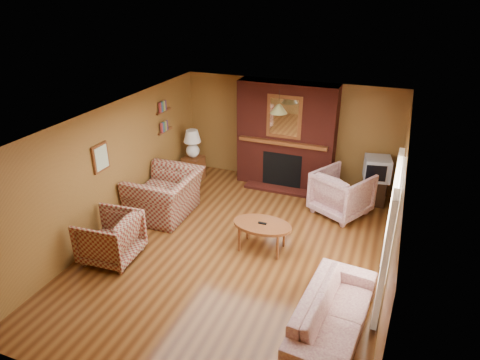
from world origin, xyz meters
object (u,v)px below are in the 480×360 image
at_px(plaid_loveseat, 165,194).
at_px(floral_armchair, 342,193).
at_px(floral_sofa, 333,313).
at_px(plaid_armchair, 110,237).
at_px(fireplace, 286,136).
at_px(crt_tv, 377,169).
at_px(coffee_table, 262,226).
at_px(tv_stand, 374,191).
at_px(table_lamp, 192,142).
at_px(side_table, 194,168).

distance_m(plaid_loveseat, floral_armchair, 3.58).
bearing_deg(floral_armchair, floral_sofa, 125.92).
bearing_deg(plaid_loveseat, floral_armchair, 110.97).
distance_m(plaid_armchair, floral_armchair, 4.56).
bearing_deg(floral_armchair, fireplace, -3.68).
relative_size(plaid_armchair, crt_tv, 1.50).
bearing_deg(coffee_table, crt_tv, 56.61).
height_order(fireplace, coffee_table, fireplace).
xyz_separation_m(coffee_table, tv_stand, (1.68, 2.55, -0.18)).
bearing_deg(coffee_table, plaid_armchair, -152.50).
height_order(floral_armchair, table_lamp, table_lamp).
distance_m(side_table, table_lamp, 0.66).
relative_size(floral_sofa, tv_stand, 3.71).
bearing_deg(crt_tv, coffee_table, -123.39).
relative_size(side_table, tv_stand, 1.03).
bearing_deg(side_table, tv_stand, 4.82).
height_order(plaid_loveseat, crt_tv, crt_tv).
bearing_deg(floral_sofa, fireplace, 29.11).
distance_m(plaid_armchair, tv_stand, 5.49).
distance_m(plaid_armchair, coffee_table, 2.62).
height_order(plaid_armchair, side_table, plaid_armchair).
bearing_deg(plaid_loveseat, coffee_table, 76.89).
bearing_deg(plaid_armchair, tv_stand, 129.05).
xyz_separation_m(table_lamp, tv_stand, (4.15, 0.35, -0.67)).
bearing_deg(fireplace, plaid_loveseat, -129.18).
bearing_deg(floral_armchair, plaid_armchair, 70.04).
distance_m(coffee_table, crt_tv, 3.07).
distance_m(floral_sofa, coffee_table, 2.17).
bearing_deg(fireplace, tv_stand, -5.15).
xyz_separation_m(plaid_armchair, side_table, (-0.15, 3.41, -0.13)).
xyz_separation_m(fireplace, side_table, (-2.10, -0.53, -0.90)).
relative_size(coffee_table, tv_stand, 1.91).
bearing_deg(plaid_armchair, fireplace, 149.51).
relative_size(fireplace, coffee_table, 2.28).
xyz_separation_m(fireplace, floral_sofa, (1.90, -4.27, -0.88)).
relative_size(plaid_armchair, floral_armchair, 0.90).
bearing_deg(plaid_loveseat, tv_stand, 116.94).
bearing_deg(table_lamp, side_table, -45.00).
relative_size(plaid_armchair, coffee_table, 0.87).
distance_m(table_lamp, tv_stand, 4.22).
bearing_deg(coffee_table, tv_stand, 56.67).
relative_size(floral_sofa, side_table, 3.59).
bearing_deg(coffee_table, fireplace, 97.71).
bearing_deg(side_table, fireplace, 14.29).
bearing_deg(tv_stand, plaid_loveseat, -150.28).
height_order(floral_sofa, crt_tv, crt_tv).
height_order(fireplace, crt_tv, fireplace).
bearing_deg(plaid_armchair, plaid_loveseat, 172.39).
height_order(plaid_loveseat, plaid_armchair, plaid_loveseat).
xyz_separation_m(floral_sofa, coffee_table, (-1.53, 1.53, 0.16)).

